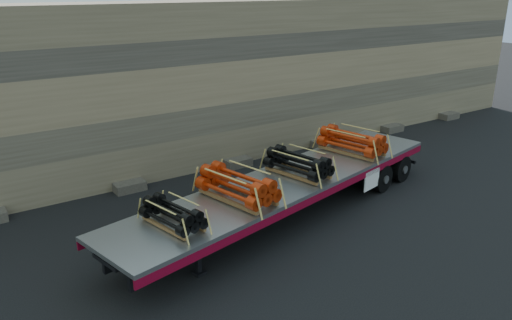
{
  "coord_description": "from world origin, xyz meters",
  "views": [
    {
      "loc": [
        -8.97,
        -13.06,
        7.63
      ],
      "look_at": [
        0.43,
        0.92,
        1.71
      ],
      "focal_mm": 35.0,
      "sensor_mm": 36.0,
      "label": 1
    }
  ],
  "objects_px": {
    "bundle_midrear": "(298,164)",
    "bundle_rear": "(352,142)",
    "bundle_midfront": "(237,186)",
    "bundle_front": "(173,215)",
    "trailer": "(288,198)"
  },
  "relations": [
    {
      "from": "bundle_front",
      "to": "trailer",
      "type": "bearing_deg",
      "value": 0.0
    },
    {
      "from": "bundle_rear",
      "to": "bundle_front",
      "type": "bearing_deg",
      "value": -180.0
    },
    {
      "from": "bundle_front",
      "to": "bundle_midrear",
      "type": "xyz_separation_m",
      "value": [
        5.25,
        1.16,
        0.07
      ]
    },
    {
      "from": "bundle_midfront",
      "to": "bundle_front",
      "type": "bearing_deg",
      "value": -180.0
    },
    {
      "from": "trailer",
      "to": "bundle_midfront",
      "type": "height_order",
      "value": "bundle_midfront"
    },
    {
      "from": "bundle_front",
      "to": "bundle_rear",
      "type": "distance_m",
      "value": 8.71
    },
    {
      "from": "trailer",
      "to": "bundle_midrear",
      "type": "xyz_separation_m",
      "value": [
        0.5,
        0.11,
        1.1
      ]
    },
    {
      "from": "bundle_midfront",
      "to": "bundle_rear",
      "type": "xyz_separation_m",
      "value": [
        6.1,
        1.35,
        -0.0
      ]
    },
    {
      "from": "trailer",
      "to": "bundle_midfront",
      "type": "xyz_separation_m",
      "value": [
        -2.36,
        -0.52,
        1.15
      ]
    },
    {
      "from": "bundle_midfront",
      "to": "bundle_midrear",
      "type": "relative_size",
      "value": 1.11
    },
    {
      "from": "bundle_rear",
      "to": "bundle_midrear",
      "type": "bearing_deg",
      "value": -180.0
    },
    {
      "from": "bundle_midrear",
      "to": "bundle_rear",
      "type": "relative_size",
      "value": 0.91
    },
    {
      "from": "trailer",
      "to": "bundle_rear",
      "type": "distance_m",
      "value": 4.0
    },
    {
      "from": "bundle_front",
      "to": "bundle_rear",
      "type": "xyz_separation_m",
      "value": [
        8.5,
        1.88,
        0.11
      ]
    },
    {
      "from": "bundle_midrear",
      "to": "bundle_rear",
      "type": "height_order",
      "value": "bundle_rear"
    }
  ]
}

